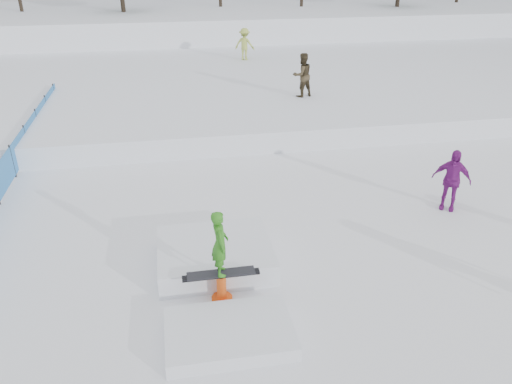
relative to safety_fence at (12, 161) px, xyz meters
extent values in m
plane|color=white|center=(6.50, -6.60, -0.55)|extent=(120.00, 120.00, 0.00)
cube|color=white|center=(6.50, 23.40, 0.65)|extent=(60.00, 14.00, 2.40)
cube|color=white|center=(6.50, 9.40, -0.15)|extent=(50.00, 18.00, 0.80)
cube|color=#3176BA|center=(0.00, 0.00, 0.00)|extent=(0.03, 16.00, 0.95)
cylinder|color=black|center=(0.00, 0.00, 0.00)|extent=(0.05, 0.05, 1.10)
cylinder|color=black|center=(0.00, 1.90, 0.00)|extent=(0.05, 0.05, 1.10)
cylinder|color=black|center=(0.00, 3.80, 0.00)|extent=(0.05, 0.05, 1.10)
cylinder|color=black|center=(0.00, 5.70, 0.00)|extent=(0.05, 0.05, 1.10)
cylinder|color=black|center=(0.00, 7.60, 0.00)|extent=(0.05, 0.05, 1.10)
imported|color=#3B301E|center=(10.69, 4.69, 1.17)|extent=(1.05, 0.92, 1.83)
imported|color=#A7B84A|center=(9.47, 12.45, 1.11)|extent=(1.28, 1.08, 1.72)
imported|color=#7E1C7E|center=(12.51, -4.41, 0.33)|extent=(1.10, 0.94, 1.77)
cube|color=white|center=(5.78, -5.99, -0.28)|extent=(2.60, 2.20, 0.54)
cube|color=white|center=(5.78, -8.49, -0.40)|extent=(2.40, 1.60, 0.30)
cylinder|color=orange|center=(5.78, -7.29, -0.52)|extent=(0.44, 0.44, 0.06)
cylinder|color=orange|center=(5.78, -7.29, -0.25)|extent=(0.20, 0.20, 0.60)
cube|color=black|center=(5.78, -7.29, 0.08)|extent=(1.60, 0.16, 0.06)
cube|color=black|center=(5.78, -7.29, 0.12)|extent=(1.40, 0.28, 0.03)
imported|color=#2C7E1A|center=(5.78, -7.29, 0.85)|extent=(0.34, 0.52, 1.42)
camera|label=1|loc=(4.98, -15.67, 6.21)|focal=35.00mm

